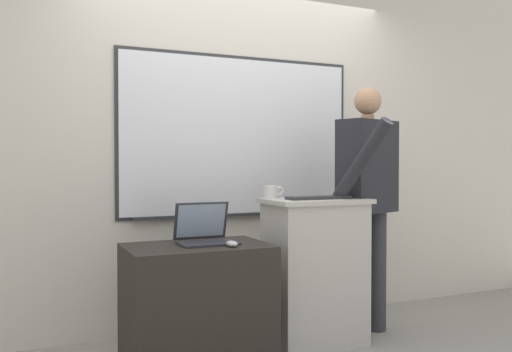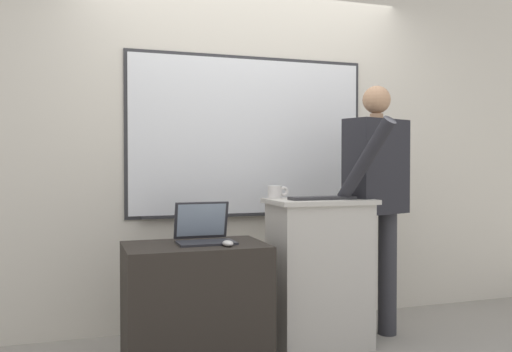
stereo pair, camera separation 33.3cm
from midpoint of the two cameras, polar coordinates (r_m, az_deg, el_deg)
back_wall at (r=4.13m, az=1.14°, el=4.69°), size 6.40×0.17×2.91m
lectern_podium at (r=3.67m, az=9.30°, el=-9.99°), size 0.67×0.45×0.97m
side_desk at (r=3.30m, az=-3.48°, el=-13.46°), size 0.83×0.54×0.73m
person_presenter at (r=3.85m, az=15.03°, el=-1.54°), size 0.64×0.68×1.74m
laptop at (r=3.29m, az=-2.66°, el=-5.75°), size 0.34×0.28×0.24m
wireless_keyboard at (r=3.55m, az=9.68°, el=-2.31°), size 0.44×0.12×0.02m
computer_mouse_by_laptop at (r=3.13m, az=0.07°, el=-7.13°), size 0.06×0.10×0.03m
computer_mouse_by_keyboard at (r=3.70m, az=13.32°, el=-2.07°), size 0.06×0.10×0.03m
coffee_mug at (r=3.63m, az=4.71°, el=-1.69°), size 0.14×0.09×0.09m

